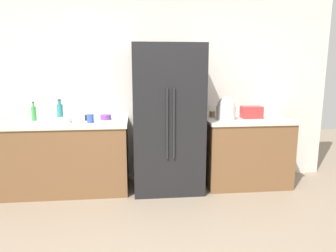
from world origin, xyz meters
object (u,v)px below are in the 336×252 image
at_px(refrigerator, 167,119).
at_px(bowl_a, 65,120).
at_px(rice_cooker, 226,109).
at_px(cup_c, 212,114).
at_px(cup_b, 88,118).
at_px(bowl_b, 106,117).
at_px(toaster, 251,112).
at_px(cup_a, 90,118).
at_px(bottle_a, 60,112).
at_px(bottle_b, 34,113).

height_order(refrigerator, bowl_a, refrigerator).
distance_m(rice_cooker, cup_c, 0.28).
height_order(rice_cooker, cup_b, rice_cooker).
relative_size(rice_cooker, bowl_b, 2.13).
bearing_deg(bowl_b, cup_c, 1.81).
relative_size(toaster, cup_a, 2.58).
xyz_separation_m(rice_cooker, bowl_a, (-2.08, -0.02, -0.11)).
xyz_separation_m(toaster, cup_c, (-0.51, 0.14, -0.04)).
xyz_separation_m(cup_a, cup_b, (-0.06, 0.20, -0.02)).
bearing_deg(cup_b, cup_a, -73.65).
bearing_deg(rice_cooker, bowl_a, -179.46).
bearing_deg(cup_c, bowl_a, -172.91).
bearing_deg(cup_b, bowl_a, -148.87).
distance_m(bottle_a, bowl_a, 0.20).
xyz_separation_m(toaster, cup_a, (-2.14, -0.14, -0.03)).
relative_size(bottle_a, bowl_a, 1.68).
bearing_deg(toaster, bottle_a, 178.82).
height_order(toaster, bowl_b, toaster).
xyz_separation_m(bottle_b, bowl_b, (0.92, -0.01, -0.07)).
bearing_deg(bottle_a, cup_b, 0.69).
relative_size(bottle_a, cup_c, 3.35).
height_order(bottle_a, cup_c, bottle_a).
relative_size(cup_a, bowl_b, 0.76).
distance_m(rice_cooker, cup_b, 1.82).
distance_m(bottle_a, cup_b, 0.36).
height_order(cup_a, bowl_b, cup_a).
bearing_deg(bowl_a, bottle_a, 119.59).
height_order(bottle_b, bowl_a, bottle_b).
bearing_deg(bottle_b, bowl_b, -0.45).
bearing_deg(cup_b, rice_cooker, -4.40).
relative_size(cup_a, cup_c, 1.29).
distance_m(bottle_b, bowl_b, 0.92).
xyz_separation_m(rice_cooker, bottle_a, (-2.16, 0.14, -0.02)).
bearing_deg(cup_c, bottle_a, -177.54).
relative_size(rice_cooker, bottle_b, 1.23).
relative_size(toaster, bowl_a, 1.66).
relative_size(rice_cooker, cup_a, 2.82).
relative_size(refrigerator, cup_a, 17.57).
relative_size(cup_a, cup_b, 1.20).
height_order(bottle_a, cup_b, bottle_a).
xyz_separation_m(rice_cooker, cup_c, (-0.13, 0.22, -0.10)).
relative_size(rice_cooker, cup_b, 3.39).
distance_m(cup_b, bowl_a, 0.31).
height_order(toaster, rice_cooker, rice_cooker).
xyz_separation_m(rice_cooker, cup_b, (-1.81, 0.14, -0.11)).
bearing_deg(rice_cooker, cup_b, 175.60).
distance_m(cup_b, bowl_b, 0.23).
relative_size(rice_cooker, cup_c, 3.64).
bearing_deg(bowl_b, cup_a, -125.73).
height_order(refrigerator, cup_b, refrigerator).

